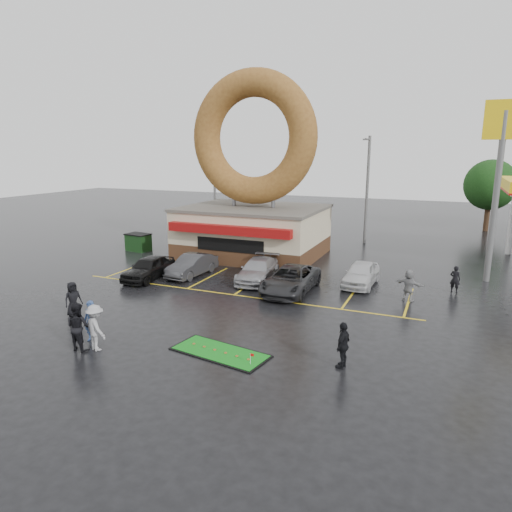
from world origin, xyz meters
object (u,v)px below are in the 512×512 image
at_px(donut_shop, 253,196).
at_px(car_silver, 258,270).
at_px(car_grey, 291,280).
at_px(person_cameraman, 343,345).
at_px(dumpster, 138,243).
at_px(putting_green, 220,352).
at_px(car_dgrey, 192,265).
at_px(shell_sign, 500,158).
at_px(car_white, 361,274).
at_px(streetlight_left, 214,184).
at_px(person_blue, 91,321).
at_px(car_black, 149,268).
at_px(streetlight_mid, 367,187).

xyz_separation_m(donut_shop, car_silver, (3.13, -6.45, -3.79)).
distance_m(car_silver, car_grey, 2.90).
bearing_deg(car_silver, person_cameraman, -58.27).
bearing_deg(dumpster, putting_green, -36.33).
relative_size(car_dgrey, dumpster, 2.29).
bearing_deg(putting_green, dumpster, 135.94).
bearing_deg(car_silver, shell_sign, 16.74).
height_order(car_dgrey, car_white, car_white).
height_order(car_white, dumpster, car_white).
height_order(streetlight_left, person_cameraman, streetlight_left).
relative_size(person_blue, person_cameraman, 1.00).
distance_m(donut_shop, person_blue, 17.91).
height_order(streetlight_left, car_black, streetlight_left).
xyz_separation_m(streetlight_left, car_white, (16.09, -11.92, -4.08)).
bearing_deg(car_grey, car_black, -174.47).
bearing_deg(car_black, donut_shop, 67.65).
xyz_separation_m(donut_shop, streetlight_mid, (7.00, 7.95, 0.32)).
bearing_deg(shell_sign, car_white, -149.92).
height_order(donut_shop, person_blue, donut_shop).
bearing_deg(car_black, car_silver, 17.90).
distance_m(streetlight_mid, car_grey, 16.32).
relative_size(donut_shop, streetlight_mid, 1.50).
xyz_separation_m(streetlight_mid, person_blue, (-6.70, -25.49, -3.91)).
bearing_deg(streetlight_mid, car_grey, -94.74).
distance_m(streetlight_mid, car_silver, 15.46).
distance_m(donut_shop, car_black, 10.06).
height_order(shell_sign, streetlight_left, shell_sign).
bearing_deg(person_blue, streetlight_mid, 64.89).
distance_m(streetlight_left, putting_green, 27.11).
xyz_separation_m(shell_sign, person_blue, (-15.70, -16.57, -6.50)).
bearing_deg(dumpster, car_black, -40.93).
xyz_separation_m(car_white, person_cameraman, (1.35, -10.83, 0.17)).
bearing_deg(streetlight_mid, person_blue, -104.74).
relative_size(car_black, person_cameraman, 2.41).
height_order(shell_sign, car_black, shell_sign).
bearing_deg(car_dgrey, dumpster, 152.54).
relative_size(streetlight_mid, car_dgrey, 2.18).
bearing_deg(dumpster, car_white, -0.90).
xyz_separation_m(person_cameraman, dumpster, (-19.44, 13.57, -0.23)).
distance_m(car_dgrey, car_silver, 4.36).
distance_m(car_black, car_grey, 8.99).
xyz_separation_m(car_black, car_white, (12.34, 3.79, -0.01)).
bearing_deg(car_black, car_dgrey, 38.36).
xyz_separation_m(streetlight_mid, car_grey, (-1.31, -15.75, -4.06)).
xyz_separation_m(donut_shop, shell_sign, (16.00, -0.97, 2.91)).
distance_m(car_dgrey, person_blue, 10.64).
bearing_deg(person_cameraman, putting_green, -72.23).
xyz_separation_m(streetlight_left, car_silver, (10.13, -13.40, -4.11)).
relative_size(car_dgrey, car_grey, 0.80).
bearing_deg(car_grey, dumpster, 158.64).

